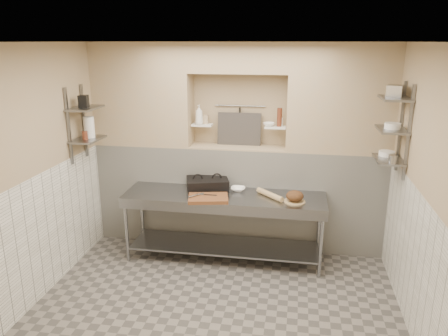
% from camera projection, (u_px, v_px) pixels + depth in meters
% --- Properties ---
extents(floor, '(4.00, 3.90, 0.10)m').
position_uv_depth(floor, '(215.00, 315.00, 4.74)').
color(floor, slate).
rests_on(floor, ground).
extents(ceiling, '(4.00, 3.90, 0.10)m').
position_uv_depth(ceiling, '(213.00, 36.00, 3.93)').
color(ceiling, silver).
rests_on(ceiling, ground).
extents(wall_left, '(0.10, 3.90, 2.80)m').
position_uv_depth(wall_left, '(26.00, 178.00, 4.66)').
color(wall_left, tan).
rests_on(wall_left, ground).
extents(wall_right, '(0.10, 3.90, 2.80)m').
position_uv_depth(wall_right, '(433.00, 201.00, 4.00)').
color(wall_right, tan).
rests_on(wall_right, ground).
extents(wall_back, '(4.00, 0.10, 2.80)m').
position_uv_depth(wall_back, '(240.00, 144.00, 6.22)').
color(wall_back, tan).
rests_on(wall_back, ground).
extents(wall_front, '(4.00, 0.10, 2.80)m').
position_uv_depth(wall_front, '(146.00, 303.00, 2.44)').
color(wall_front, tan).
rests_on(wall_front, ground).
extents(backwall_lower, '(4.00, 0.40, 1.40)m').
position_uv_depth(backwall_lower, '(238.00, 196.00, 6.18)').
color(backwall_lower, white).
rests_on(backwall_lower, floor).
extents(alcove_sill, '(1.30, 0.40, 0.02)m').
position_uv_depth(alcove_sill, '(238.00, 147.00, 5.98)').
color(alcove_sill, tan).
rests_on(alcove_sill, backwall_lower).
extents(backwall_pillar_left, '(1.35, 0.40, 1.40)m').
position_uv_depth(backwall_pillar_left, '(143.00, 94.00, 6.01)').
color(backwall_pillar_left, tan).
rests_on(backwall_pillar_left, backwall_lower).
extents(backwall_pillar_right, '(1.35, 0.40, 1.40)m').
position_uv_depth(backwall_pillar_right, '(341.00, 98.00, 5.58)').
color(backwall_pillar_right, tan).
rests_on(backwall_pillar_right, backwall_lower).
extents(backwall_header, '(1.30, 0.40, 0.40)m').
position_uv_depth(backwall_header, '(239.00, 58.00, 5.65)').
color(backwall_header, tan).
rests_on(backwall_header, backwall_lower).
extents(wainscot_left, '(0.02, 3.90, 1.40)m').
position_uv_depth(wainscot_left, '(39.00, 238.00, 4.85)').
color(wainscot_left, white).
rests_on(wainscot_left, floor).
extents(wainscot_right, '(0.02, 3.90, 1.40)m').
position_uv_depth(wainscot_right, '(417.00, 268.00, 4.21)').
color(wainscot_right, white).
rests_on(wainscot_right, floor).
extents(alcove_shelf_left, '(0.28, 0.16, 0.02)m').
position_uv_depth(alcove_shelf_left, '(202.00, 125.00, 5.98)').
color(alcove_shelf_left, white).
rests_on(alcove_shelf_left, backwall_lower).
extents(alcove_shelf_right, '(0.28, 0.16, 0.02)m').
position_uv_depth(alcove_shelf_right, '(275.00, 127.00, 5.82)').
color(alcove_shelf_right, white).
rests_on(alcove_shelf_right, backwall_lower).
extents(utensil_rail, '(0.70, 0.02, 0.02)m').
position_uv_depth(utensil_rail, '(240.00, 106.00, 5.99)').
color(utensil_rail, gray).
rests_on(utensil_rail, wall_back).
extents(hanging_steel, '(0.02, 0.02, 0.30)m').
position_uv_depth(hanging_steel, '(240.00, 118.00, 6.02)').
color(hanging_steel, black).
rests_on(hanging_steel, utensil_rail).
extents(splash_panel, '(0.60, 0.08, 0.45)m').
position_uv_depth(splash_panel, '(239.00, 129.00, 6.02)').
color(splash_panel, '#383330').
rests_on(splash_panel, alcove_sill).
extents(shelf_rail_left_a, '(0.03, 0.03, 0.95)m').
position_uv_depth(shelf_rail_left_a, '(84.00, 121.00, 5.72)').
color(shelf_rail_left_a, slate).
rests_on(shelf_rail_left_a, wall_left).
extents(shelf_rail_left_b, '(0.03, 0.03, 0.95)m').
position_uv_depth(shelf_rail_left_b, '(69.00, 127.00, 5.34)').
color(shelf_rail_left_b, slate).
rests_on(shelf_rail_left_b, wall_left).
extents(wall_shelf_left_lower, '(0.30, 0.50, 0.02)m').
position_uv_depth(wall_shelf_left_lower, '(88.00, 139.00, 5.57)').
color(wall_shelf_left_lower, slate).
rests_on(wall_shelf_left_lower, wall_left).
extents(wall_shelf_left_upper, '(0.30, 0.50, 0.03)m').
position_uv_depth(wall_shelf_left_upper, '(85.00, 108.00, 5.45)').
color(wall_shelf_left_upper, slate).
rests_on(wall_shelf_left_upper, wall_left).
extents(shelf_rail_right_a, '(0.03, 0.03, 1.05)m').
position_uv_depth(shelf_rail_right_a, '(401.00, 127.00, 5.07)').
color(shelf_rail_right_a, slate).
rests_on(shelf_rail_right_a, wall_right).
extents(shelf_rail_right_b, '(0.03, 0.03, 1.05)m').
position_uv_depth(shelf_rail_right_b, '(409.00, 134.00, 4.69)').
color(shelf_rail_right_b, slate).
rests_on(shelf_rail_right_b, wall_right).
extents(wall_shelf_right_lower, '(0.30, 0.50, 0.02)m').
position_uv_depth(wall_shelf_right_lower, '(388.00, 160.00, 5.00)').
color(wall_shelf_right_lower, slate).
rests_on(wall_shelf_right_lower, wall_right).
extents(wall_shelf_right_mid, '(0.30, 0.50, 0.02)m').
position_uv_depth(wall_shelf_right_mid, '(392.00, 130.00, 4.90)').
color(wall_shelf_right_mid, slate).
rests_on(wall_shelf_right_mid, wall_right).
extents(wall_shelf_right_upper, '(0.30, 0.50, 0.03)m').
position_uv_depth(wall_shelf_right_upper, '(395.00, 98.00, 4.80)').
color(wall_shelf_right_upper, slate).
rests_on(wall_shelf_right_upper, wall_right).
extents(prep_table, '(2.60, 0.70, 0.90)m').
position_uv_depth(prep_table, '(224.00, 214.00, 5.68)').
color(prep_table, gray).
rests_on(prep_table, floor).
extents(panini_press, '(0.63, 0.53, 0.15)m').
position_uv_depth(panini_press, '(207.00, 184.00, 5.83)').
color(panini_press, black).
rests_on(panini_press, prep_table).
extents(cutting_board, '(0.55, 0.44, 0.04)m').
position_uv_depth(cutting_board, '(208.00, 198.00, 5.44)').
color(cutting_board, brown).
rests_on(cutting_board, prep_table).
extents(knife_blade, '(0.26, 0.03, 0.01)m').
position_uv_depth(knife_blade, '(207.00, 195.00, 5.48)').
color(knife_blade, gray).
rests_on(knife_blade, cutting_board).
extents(tongs, '(0.17, 0.19, 0.02)m').
position_uv_depth(tongs, '(196.00, 195.00, 5.45)').
color(tongs, gray).
rests_on(tongs, cutting_board).
extents(mixing_bowl, '(0.19, 0.19, 0.05)m').
position_uv_depth(mixing_bowl, '(238.00, 189.00, 5.77)').
color(mixing_bowl, white).
rests_on(mixing_bowl, prep_table).
extents(rolling_pin, '(0.37, 0.38, 0.07)m').
position_uv_depth(rolling_pin, '(270.00, 195.00, 5.53)').
color(rolling_pin, tan).
rests_on(rolling_pin, prep_table).
extents(bread_board, '(0.26, 0.26, 0.02)m').
position_uv_depth(bread_board, '(295.00, 201.00, 5.37)').
color(bread_board, tan).
rests_on(bread_board, prep_table).
extents(bread_loaf, '(0.22, 0.22, 0.13)m').
position_uv_depth(bread_loaf, '(295.00, 196.00, 5.35)').
color(bread_loaf, '#4C2D19').
rests_on(bread_loaf, bread_board).
extents(bottle_soap, '(0.12, 0.12, 0.27)m').
position_uv_depth(bottle_soap, '(199.00, 115.00, 5.91)').
color(bottle_soap, white).
rests_on(bottle_soap, alcove_shelf_left).
extents(jar_alcove, '(0.08, 0.08, 0.12)m').
position_uv_depth(jar_alcove, '(205.00, 119.00, 5.99)').
color(jar_alcove, tan).
rests_on(jar_alcove, alcove_shelf_left).
extents(bowl_alcove, '(0.16, 0.16, 0.05)m').
position_uv_depth(bowl_alcove, '(269.00, 124.00, 5.83)').
color(bowl_alcove, white).
rests_on(bowl_alcove, alcove_shelf_right).
extents(condiment_a, '(0.07, 0.07, 0.24)m').
position_uv_depth(condiment_a, '(279.00, 117.00, 5.78)').
color(condiment_a, '#5A2818').
rests_on(condiment_a, alcove_shelf_right).
extents(condiment_b, '(0.06, 0.06, 0.24)m').
position_uv_depth(condiment_b, '(279.00, 117.00, 5.78)').
color(condiment_b, '#5A2818').
rests_on(condiment_b, alcove_shelf_right).
extents(condiment_c, '(0.07, 0.07, 0.11)m').
position_uv_depth(condiment_c, '(280.00, 122.00, 5.82)').
color(condiment_c, white).
rests_on(condiment_c, alcove_shelf_right).
extents(jug_left, '(0.13, 0.13, 0.27)m').
position_uv_depth(jug_left, '(89.00, 127.00, 5.58)').
color(jug_left, white).
rests_on(jug_left, wall_shelf_left_lower).
extents(jar_left, '(0.07, 0.07, 0.11)m').
position_uv_depth(jar_left, '(85.00, 135.00, 5.48)').
color(jar_left, '#5A2818').
rests_on(jar_left, wall_shelf_left_lower).
extents(box_left_upper, '(0.12, 0.12, 0.15)m').
position_uv_depth(box_left_upper, '(84.00, 101.00, 5.41)').
color(box_left_upper, black).
rests_on(box_left_upper, wall_shelf_left_upper).
extents(bowl_right, '(0.18, 0.18, 0.05)m').
position_uv_depth(bowl_right, '(387.00, 153.00, 5.11)').
color(bowl_right, white).
rests_on(bowl_right, wall_shelf_right_lower).
extents(canister_right, '(0.09, 0.09, 0.09)m').
position_uv_depth(canister_right, '(393.00, 159.00, 4.79)').
color(canister_right, gray).
rests_on(canister_right, wall_shelf_right_lower).
extents(bowl_right_mid, '(0.18, 0.18, 0.07)m').
position_uv_depth(bowl_right_mid, '(393.00, 126.00, 4.87)').
color(bowl_right_mid, white).
rests_on(bowl_right_mid, wall_shelf_right_mid).
extents(basket_right, '(0.22, 0.24, 0.13)m').
position_uv_depth(basket_right, '(395.00, 91.00, 4.83)').
color(basket_right, gray).
rests_on(basket_right, wall_shelf_right_upper).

